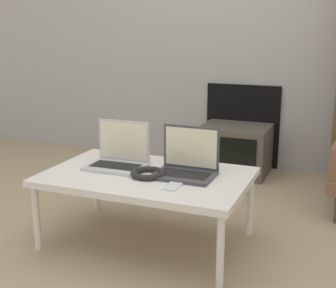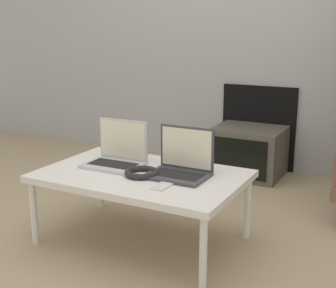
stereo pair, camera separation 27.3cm
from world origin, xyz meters
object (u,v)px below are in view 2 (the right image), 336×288
at_px(laptop_left, 117,155).
at_px(phone, 163,186).
at_px(tv, 248,151).
at_px(laptop_right, 181,165).
at_px(headphones, 142,173).

xyz_separation_m(laptop_left, phone, (0.41, -0.21, -0.05)).
bearing_deg(laptop_left, tv, 74.80).
bearing_deg(tv, laptop_left, -103.91).
distance_m(laptop_left, phone, 0.46).
distance_m(laptop_left, laptop_right, 0.40).
bearing_deg(tv, headphones, -94.19).
xyz_separation_m(laptop_right, headphones, (-0.18, -0.11, -0.04)).
bearing_deg(laptop_left, phone, -28.72).
height_order(laptop_right, headphones, laptop_right).
relative_size(laptop_left, phone, 2.41).
bearing_deg(phone, headphones, 149.79).
bearing_deg(laptop_right, phone, -88.55).
height_order(laptop_left, phone, laptop_left).
bearing_deg(headphones, tv, 85.81).
distance_m(laptop_left, headphones, 0.25).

